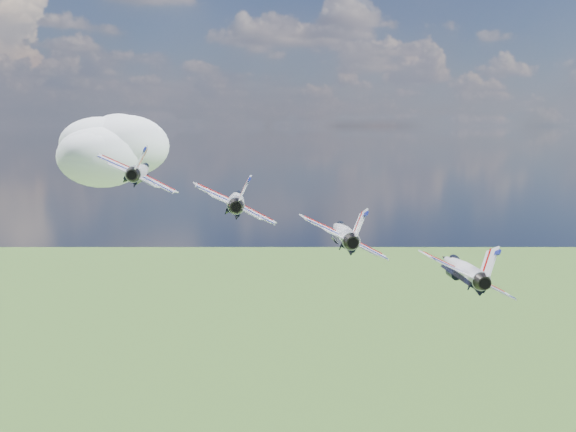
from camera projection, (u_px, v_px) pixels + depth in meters
name	position (u px, v px, depth m)	size (l,w,h in m)	color
cloud_far	(107.00, 146.00, 312.07)	(55.78, 43.83, 21.91)	white
jet_0	(140.00, 171.00, 86.73)	(9.71, 14.38, 4.30)	white
jet_1	(236.00, 200.00, 82.39)	(9.71, 14.38, 4.30)	silver
jet_2	(343.00, 233.00, 78.05)	(9.71, 14.38, 4.30)	white
jet_3	(462.00, 269.00, 73.72)	(9.71, 14.38, 4.30)	silver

